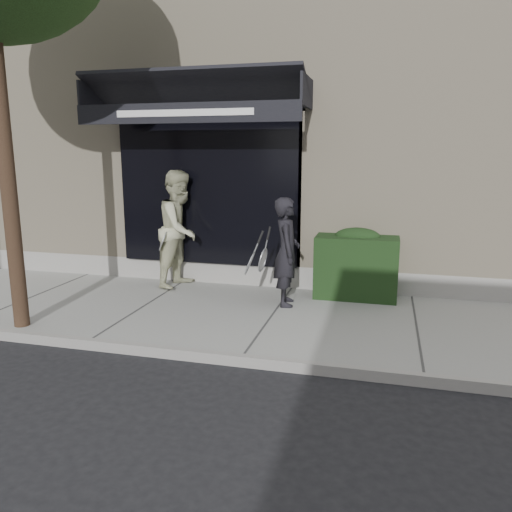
# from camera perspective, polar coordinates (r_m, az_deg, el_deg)

# --- Properties ---
(ground) EXTENTS (80.00, 80.00, 0.00)m
(ground) POSITION_cam_1_polar(r_m,az_deg,el_deg) (7.32, 1.88, -7.61)
(ground) COLOR black
(ground) RESTS_ON ground
(sidewalk) EXTENTS (20.00, 3.00, 0.12)m
(sidewalk) POSITION_cam_1_polar(r_m,az_deg,el_deg) (7.30, 1.88, -7.17)
(sidewalk) COLOR gray
(sidewalk) RESTS_ON ground
(curb) EXTENTS (20.00, 0.10, 0.14)m
(curb) POSITION_cam_1_polar(r_m,az_deg,el_deg) (5.90, -1.52, -11.81)
(curb) COLOR gray
(curb) RESTS_ON ground
(building_facade) EXTENTS (14.30, 8.04, 5.64)m
(building_facade) POSITION_cam_1_polar(r_m,az_deg,el_deg) (11.80, 7.42, 13.17)
(building_facade) COLOR beige
(building_facade) RESTS_ON ground
(hedge) EXTENTS (1.30, 0.70, 1.14)m
(hedge) POSITION_cam_1_polar(r_m,az_deg,el_deg) (8.19, 11.39, -0.95)
(hedge) COLOR black
(hedge) RESTS_ON sidewalk
(pedestrian_front) EXTENTS (0.83, 0.88, 1.65)m
(pedestrian_front) POSITION_cam_1_polar(r_m,az_deg,el_deg) (7.58, 3.48, 0.46)
(pedestrian_front) COLOR black
(pedestrian_front) RESTS_ON sidewalk
(pedestrian_back) EXTENTS (0.95, 1.12, 2.02)m
(pedestrian_back) POSITION_cam_1_polar(r_m,az_deg,el_deg) (8.74, -8.59, 3.08)
(pedestrian_back) COLOR beige
(pedestrian_back) RESTS_ON sidewalk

